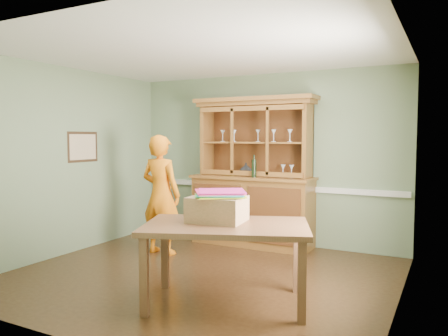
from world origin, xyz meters
The scene contains 14 objects.
floor centered at (0.00, 0.00, 0.00)m, with size 4.50×4.50×0.00m, color #402814.
ceiling centered at (0.00, 0.00, 2.70)m, with size 4.50×4.50×0.00m, color white.
wall_back centered at (0.00, 2.00, 1.35)m, with size 4.50×4.50×0.00m, color gray.
wall_left centered at (-2.25, 0.00, 1.35)m, with size 4.00×4.00×0.00m, color gray.
wall_right centered at (2.25, 0.00, 1.35)m, with size 4.00×4.00×0.00m, color gray.
wall_front centered at (0.00, -2.00, 1.35)m, with size 4.50×4.50×0.00m, color gray.
chair_rail centered at (0.00, 1.98, 0.90)m, with size 4.41×0.05×0.08m, color white.
framed_map centered at (-2.23, 0.30, 1.55)m, with size 0.03×0.60×0.46m.
window_panel centered at (2.23, -0.30, 1.50)m, with size 0.03×0.96×1.36m.
china_hutch centered at (-0.08, 1.74, 0.81)m, with size 1.97×0.65×2.31m.
dining_table centered at (0.69, -0.66, 0.72)m, with size 1.89×1.52×0.82m.
cardboard_box centered at (0.55, -0.59, 0.95)m, with size 0.56×0.45×0.26m, color tan.
kite_stack centered at (0.57, -0.57, 1.11)m, with size 0.64×0.64×0.06m.
person centered at (-1.04, 0.62, 0.87)m, with size 0.63×0.41×1.73m, color orange.
Camera 1 is at (2.69, -4.52, 1.69)m, focal length 35.00 mm.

